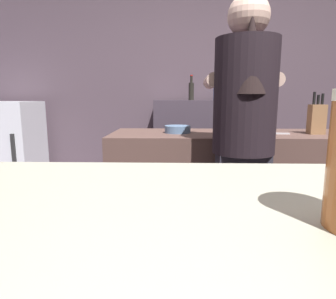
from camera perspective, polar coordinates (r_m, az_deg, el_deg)
The scene contains 10 objects.
wall_back at distance 3.53m, azimuth 5.74°, elevation 12.87°, with size 5.20×0.10×2.70m, color #51414B.
prep_counter at distance 2.28m, azimuth 16.77°, elevation -8.51°, with size 2.10×0.60×0.92m, color brown.
back_shelf at distance 3.30m, azimuth 6.09°, elevation -0.50°, with size 1.00×0.36×1.14m, color #3F3540.
mini_fridge at distance 3.61m, azimuth -28.31°, elevation -0.85°, with size 0.62×0.58×1.13m.
bartender at distance 1.69m, azimuth 14.41°, elevation 3.24°, with size 0.43×0.52×1.70m.
knife_block at distance 2.26m, azimuth 26.78°, elevation 5.37°, with size 0.10×0.08×0.28m.
mixing_bowl at distance 2.10m, azimuth 1.87°, elevation 3.94°, with size 0.18×0.18×0.05m, color slate.
chefs_knife at distance 2.15m, azimuth 19.31°, elevation 2.97°, with size 0.24×0.03×0.01m, color silver.
bottle_soy at distance 3.34m, azimuth 9.24°, elevation 10.68°, with size 0.06×0.06×0.19m.
bottle_olive_oil at distance 3.28m, azimuth 4.51°, elevation 11.31°, with size 0.06×0.06×0.27m.
Camera 1 is at (-0.24, -1.32, 1.17)m, focal length 31.56 mm.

